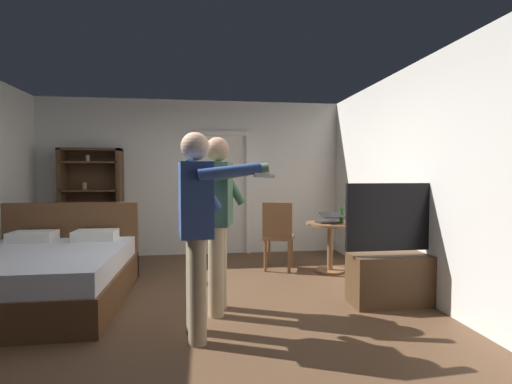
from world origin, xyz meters
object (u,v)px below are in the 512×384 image
(bottle_on_table, at_px, (342,215))
(suitcase_small, at_px, (115,255))
(bed, at_px, (45,275))
(side_table, at_px, (330,238))
(wooden_chair, at_px, (278,233))
(person_blue_shirt, at_px, (197,219))
(laptop, at_px, (330,219))
(bookshelf, at_px, (92,200))
(suitcase_dark, at_px, (109,263))
(person_striped_shirt, at_px, (219,212))
(tv_flatscreen, at_px, (400,268))

(bottle_on_table, distance_m, suitcase_small, 3.41)
(bed, xyz_separation_m, side_table, (3.48, 0.84, 0.17))
(wooden_chair, height_order, person_blue_shirt, person_blue_shirt)
(wooden_chair, bearing_deg, laptop, -16.59)
(laptop, bearing_deg, bookshelf, 159.39)
(side_table, xyz_separation_m, wooden_chair, (-0.72, 0.16, 0.07))
(bookshelf, distance_m, side_table, 3.82)
(bookshelf, distance_m, suitcase_dark, 1.44)
(bed, xyz_separation_m, suitcase_dark, (0.41, 1.03, -0.12))
(bookshelf, height_order, person_blue_shirt, bookshelf)
(bed, relative_size, suitcase_small, 3.28)
(side_table, relative_size, suitcase_dark, 1.40)
(bottle_on_table, bearing_deg, person_striped_shirt, -143.84)
(person_blue_shirt, xyz_separation_m, suitcase_small, (-1.27, 2.70, -0.84))
(bed, distance_m, laptop, 3.57)
(suitcase_dark, bearing_deg, wooden_chair, -8.42)
(bottle_on_table, bearing_deg, suitcase_dark, 175.04)
(person_blue_shirt, xyz_separation_m, person_striped_shirt, (0.21, 0.57, 0.00))
(person_striped_shirt, bearing_deg, tv_flatscreen, -0.18)
(wooden_chair, bearing_deg, side_table, -12.86)
(bookshelf, height_order, bottle_on_table, bookshelf)
(person_striped_shirt, distance_m, suitcase_small, 2.72)
(bottle_on_table, bearing_deg, person_blue_shirt, -136.66)
(laptop, distance_m, bottle_on_table, 0.18)
(bed, distance_m, side_table, 3.58)
(bookshelf, xyz_separation_m, person_blue_shirt, (1.73, -3.23, 0.04))
(laptop, distance_m, person_striped_shirt, 2.10)
(bottle_on_table, distance_m, wooden_chair, 0.93)
(laptop, relative_size, person_striped_shirt, 0.21)
(tv_flatscreen, relative_size, wooden_chair, 1.31)
(tv_flatscreen, bearing_deg, person_striped_shirt, 179.82)
(tv_flatscreen, distance_m, wooden_chair, 1.86)
(tv_flatscreen, distance_m, person_striped_shirt, 2.03)
(side_table, height_order, bottle_on_table, bottle_on_table)
(side_table, bearing_deg, bottle_on_table, -29.74)
(wooden_chair, distance_m, person_striped_shirt, 1.84)
(wooden_chair, bearing_deg, person_blue_shirt, -117.85)
(wooden_chair, bearing_deg, bed, -160.06)
(bookshelf, height_order, suitcase_small, bookshelf)
(tv_flatscreen, relative_size, laptop, 3.53)
(laptop, distance_m, person_blue_shirt, 2.64)
(person_striped_shirt, bearing_deg, side_table, 40.13)
(tv_flatscreen, bearing_deg, laptop, 103.76)
(bed, height_order, wooden_chair, bed)
(laptop, distance_m, suitcase_small, 3.23)
(bookshelf, relative_size, wooden_chair, 1.82)
(tv_flatscreen, xyz_separation_m, person_striped_shirt, (-1.93, 0.01, 0.63))
(tv_flatscreen, xyz_separation_m, laptop, (-0.33, 1.33, 0.37))
(suitcase_dark, bearing_deg, bookshelf, 107.10)
(bed, xyz_separation_m, bottle_on_table, (3.62, 0.76, 0.51))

